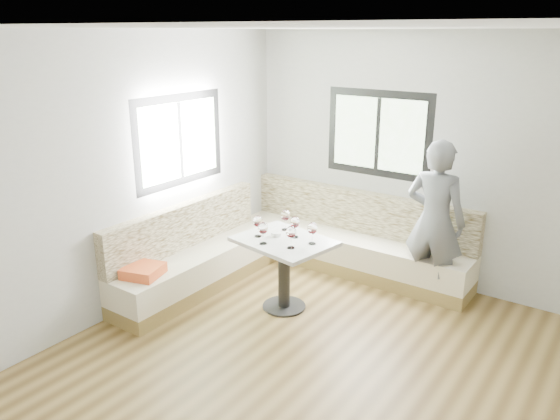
% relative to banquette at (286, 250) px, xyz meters
% --- Properties ---
extents(room, '(5.01, 5.01, 2.81)m').
position_rel_banquette_xyz_m(room, '(1.51, -1.55, 1.08)').
color(room, brown).
rests_on(room, ground).
extents(banquette, '(2.90, 2.80, 0.95)m').
position_rel_banquette_xyz_m(banquette, '(0.00, 0.00, 0.00)').
color(banquette, olive).
rests_on(banquette, ground).
extents(table, '(1.04, 0.87, 0.77)m').
position_rel_banquette_xyz_m(table, '(0.42, -0.64, 0.24)').
color(table, black).
rests_on(table, ground).
extents(person, '(0.64, 0.43, 1.75)m').
position_rel_banquette_xyz_m(person, '(1.57, 0.48, 0.54)').
color(person, slate).
rests_on(person, ground).
extents(olive_ramekin, '(0.11, 0.11, 0.04)m').
position_rel_banquette_xyz_m(olive_ramekin, '(0.29, -0.60, 0.46)').
color(olive_ramekin, white).
rests_on(olive_ramekin, table).
extents(wine_glass_a, '(0.10, 0.10, 0.23)m').
position_rel_banquette_xyz_m(wine_glass_a, '(0.15, -0.72, 0.59)').
color(wine_glass_a, white).
rests_on(wine_glass_a, table).
extents(wine_glass_b, '(0.10, 0.10, 0.23)m').
position_rel_banquette_xyz_m(wine_glass_b, '(0.31, -0.85, 0.59)').
color(wine_glass_b, white).
rests_on(wine_glass_b, table).
extents(wine_glass_c, '(0.10, 0.10, 0.23)m').
position_rel_banquette_xyz_m(wine_glass_c, '(0.60, -0.78, 0.59)').
color(wine_glass_c, white).
rests_on(wine_glass_c, table).
extents(wine_glass_d, '(0.10, 0.10, 0.23)m').
position_rel_banquette_xyz_m(wine_glass_d, '(0.47, -0.52, 0.59)').
color(wine_glass_d, white).
rests_on(wine_glass_d, table).
extents(wine_glass_e, '(0.10, 0.10, 0.23)m').
position_rel_banquette_xyz_m(wine_glass_e, '(0.71, -0.57, 0.59)').
color(wine_glass_e, white).
rests_on(wine_glass_e, table).
extents(wine_glass_f, '(0.10, 0.10, 0.23)m').
position_rel_banquette_xyz_m(wine_glass_f, '(0.27, -0.40, 0.59)').
color(wine_glass_f, white).
rests_on(wine_glass_f, table).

